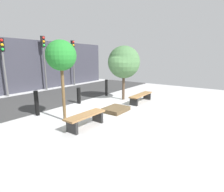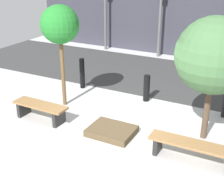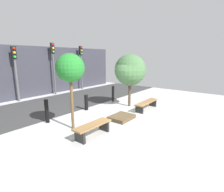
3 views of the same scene
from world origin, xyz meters
name	(u,v)px [view 3 (image 3 of 3)]	position (x,y,z in m)	size (l,w,h in m)	color
ground_plane	(117,118)	(0.00, 0.00, 0.00)	(18.00, 18.00, 0.00)	#B3B3B3
road_strip	(60,103)	(0.00, 4.57, 0.01)	(18.00, 4.41, 0.01)	#373737
building_facade	(32,72)	(0.00, 7.78, 1.82)	(16.20, 0.50, 3.63)	#33333D
bench_left	(93,128)	(-2.14, -0.46, 0.34)	(1.62, 0.49, 0.48)	black
bench_right	(147,104)	(2.14, -0.46, 0.33)	(1.99, 0.45, 0.45)	black
planter_bed	(122,117)	(0.00, -0.26, 0.09)	(1.15, 0.90, 0.17)	brown
tree_behind_left_bench	(70,69)	(-2.14, 0.67, 2.45)	(1.10, 1.10, 3.03)	brown
tree_behind_right_bench	(130,70)	(2.14, 0.67, 2.14)	(1.80, 1.80, 3.04)	#4C392A
bollard_far_left	(47,111)	(-2.40, 2.12, 0.53)	(0.18, 0.18, 1.06)	black
bollard_left	(86,102)	(0.00, 2.12, 0.43)	(0.20, 0.20, 0.85)	black
bollard_center	(113,94)	(2.40, 2.12, 0.52)	(0.17, 0.17, 1.03)	black
traffic_light_mid_west	(15,64)	(-1.40, 7.06, 2.44)	(0.28, 0.27, 3.53)	#5A5A5A
traffic_light_mid_east	(53,60)	(1.40, 7.06, 2.68)	(0.28, 0.27, 3.90)	#4E4E4E
traffic_light_east	(81,60)	(4.19, 7.06, 2.61)	(0.28, 0.27, 3.79)	#4E4E4E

